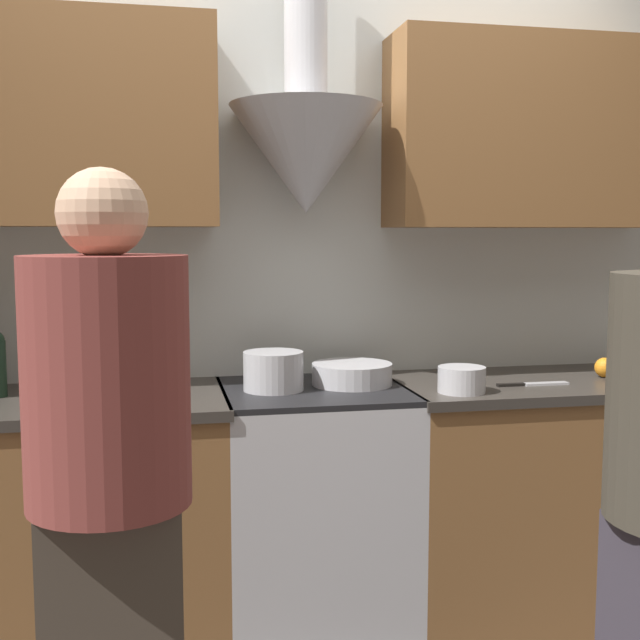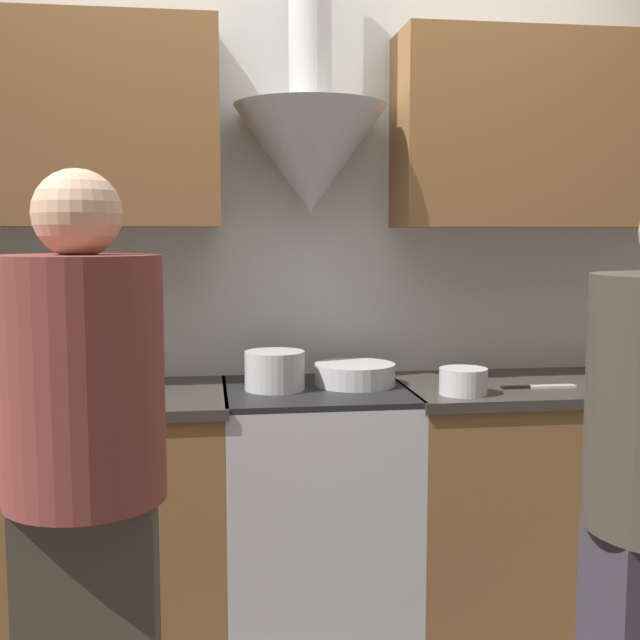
# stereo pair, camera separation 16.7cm
# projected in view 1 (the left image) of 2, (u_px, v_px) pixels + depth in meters

# --- Properties ---
(wall_back) EXTENTS (8.40, 0.55, 2.60)m
(wall_back) POSITION_uv_depth(u_px,v_px,m) (284.00, 222.00, 2.99)
(wall_back) COLOR silver
(wall_back) RESTS_ON ground_plane
(counter_left) EXTENTS (1.44, 0.62, 0.89)m
(counter_left) POSITION_uv_depth(u_px,v_px,m) (9.00, 532.00, 2.64)
(counter_left) COLOR brown
(counter_left) RESTS_ON ground_plane
(counter_right) EXTENTS (1.09, 0.62, 0.89)m
(counter_right) POSITION_uv_depth(u_px,v_px,m) (537.00, 495.00, 3.02)
(counter_right) COLOR brown
(counter_right) RESTS_ON ground_plane
(stove_range) EXTENTS (0.64, 0.60, 0.89)m
(stove_range) POSITION_uv_depth(u_px,v_px,m) (314.00, 510.00, 2.85)
(stove_range) COLOR silver
(stove_range) RESTS_ON ground_plane
(stock_pot) EXTENTS (0.21, 0.21, 0.13)m
(stock_pot) POSITION_uv_depth(u_px,v_px,m) (273.00, 371.00, 2.76)
(stock_pot) COLOR silver
(stock_pot) RESTS_ON stove_range
(mixing_bowl) EXTENTS (0.29, 0.29, 0.08)m
(mixing_bowl) POSITION_uv_depth(u_px,v_px,m) (352.00, 374.00, 2.86)
(mixing_bowl) COLOR silver
(mixing_bowl) RESTS_ON stove_range
(orange_fruit) EXTENTS (0.07, 0.07, 0.07)m
(orange_fruit) POSITION_uv_depth(u_px,v_px,m) (605.00, 367.00, 3.01)
(orange_fruit) COLOR orange
(orange_fruit) RESTS_ON counter_right
(saucepan) EXTENTS (0.16, 0.16, 0.09)m
(saucepan) POSITION_uv_depth(u_px,v_px,m) (462.00, 380.00, 2.72)
(saucepan) COLOR silver
(saucepan) RESTS_ON counter_right
(chefs_knife) EXTENTS (0.27, 0.04, 0.01)m
(chefs_knife) POSITION_uv_depth(u_px,v_px,m) (533.00, 384.00, 2.85)
(chefs_knife) COLOR silver
(chefs_knife) RESTS_ON counter_right
(person_foreground_left) EXTENTS (0.35, 0.35, 1.56)m
(person_foreground_left) POSITION_uv_depth(u_px,v_px,m) (110.00, 499.00, 1.72)
(person_foreground_left) COLOR #473D33
(person_foreground_left) RESTS_ON ground_plane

